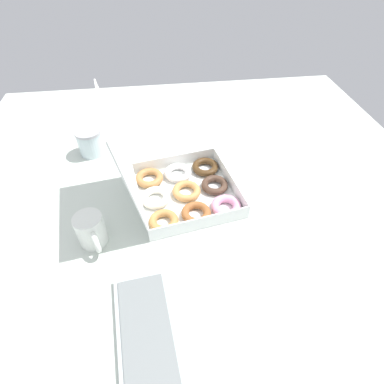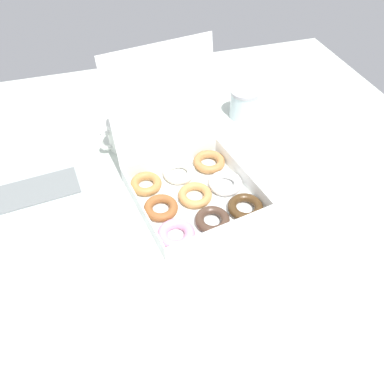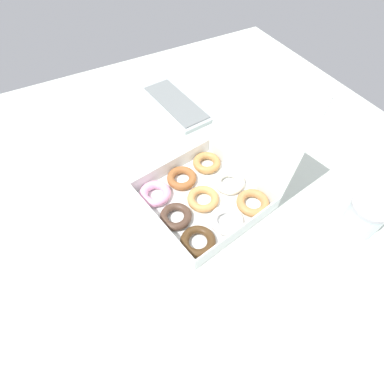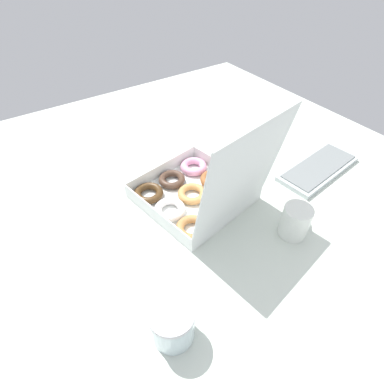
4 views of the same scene
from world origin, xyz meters
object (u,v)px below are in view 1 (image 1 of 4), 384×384
(donut_box, at_px, (179,188))
(keyboard, at_px, (148,341))
(glass_jar, at_px, (90,142))
(coffee_mug, at_px, (91,230))

(donut_box, bearing_deg, keyboard, 165.73)
(glass_jar, bearing_deg, donut_box, -132.50)
(donut_box, bearing_deg, glass_jar, 47.50)
(donut_box, height_order, glass_jar, donut_box)
(donut_box, relative_size, glass_jar, 4.10)
(keyboard, bearing_deg, glass_jar, 14.88)
(keyboard, xyz_separation_m, coffee_mug, (0.31, 0.15, 0.04))
(donut_box, relative_size, keyboard, 1.21)
(coffee_mug, bearing_deg, glass_jar, 6.59)
(keyboard, height_order, coffee_mug, coffee_mug)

